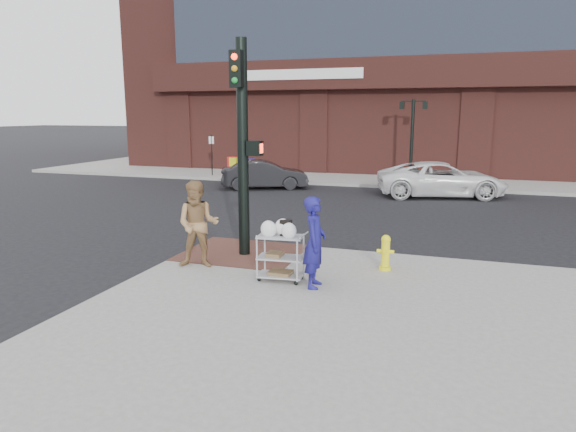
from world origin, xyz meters
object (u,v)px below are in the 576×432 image
(woman_blue, at_px, (315,242))
(traffic_signal_pole, at_px, (243,142))
(fire_hydrant, at_px, (385,252))
(sedan_dark, at_px, (265,175))
(pedestrian_tan, at_px, (198,224))
(utility_cart, at_px, (280,253))
(lamp_post, at_px, (412,131))
(minivan_white, at_px, (441,179))

(woman_blue, bearing_deg, traffic_signal_pole, 46.39)
(fire_hydrant, bearing_deg, sedan_dark, 122.11)
(traffic_signal_pole, distance_m, pedestrian_tan, 2.20)
(pedestrian_tan, bearing_deg, utility_cart, -25.65)
(fire_hydrant, bearing_deg, pedestrian_tan, -164.89)
(lamp_post, distance_m, utility_cart, 16.93)
(pedestrian_tan, height_order, utility_cart, pedestrian_tan)
(sedan_dark, bearing_deg, fire_hydrant, -171.31)
(lamp_post, bearing_deg, sedan_dark, -148.27)
(sedan_dark, bearing_deg, woman_blue, -178.53)
(minivan_white, bearing_deg, traffic_signal_pole, 145.67)
(woman_blue, distance_m, minivan_white, 13.38)
(woman_blue, distance_m, sedan_dark, 14.38)
(fire_hydrant, bearing_deg, lamp_post, 93.33)
(utility_cart, bearing_deg, pedestrian_tan, 170.85)
(minivan_white, bearing_deg, pedestrian_tan, 145.17)
(pedestrian_tan, bearing_deg, fire_hydrant, -1.39)
(woman_blue, bearing_deg, lamp_post, -6.68)
(sedan_dark, bearing_deg, utility_cart, 178.92)
(traffic_signal_pole, relative_size, woman_blue, 2.79)
(utility_cart, bearing_deg, sedan_dark, 112.33)
(lamp_post, distance_m, pedestrian_tan, 16.81)
(pedestrian_tan, height_order, fire_hydrant, pedestrian_tan)
(lamp_post, distance_m, traffic_signal_pole, 15.43)
(traffic_signal_pole, bearing_deg, sedan_dark, 108.74)
(sedan_dark, xyz_separation_m, fire_hydrant, (7.21, -11.50, -0.11))
(woman_blue, distance_m, utility_cart, 0.84)
(traffic_signal_pole, height_order, fire_hydrant, traffic_signal_pole)
(lamp_post, bearing_deg, utility_cart, -93.49)
(utility_cart, xyz_separation_m, fire_hydrant, (1.92, 1.39, -0.17))
(lamp_post, bearing_deg, fire_hydrant, -86.67)
(fire_hydrant, bearing_deg, minivan_white, 86.46)
(traffic_signal_pole, xyz_separation_m, minivan_white, (4.10, 11.52, -2.09))
(traffic_signal_pole, distance_m, fire_hydrant, 4.08)
(traffic_signal_pole, xyz_separation_m, utility_cart, (1.45, -1.56, -2.11))
(minivan_white, xyz_separation_m, fire_hydrant, (-0.72, -11.70, -0.19))
(lamp_post, bearing_deg, woman_blue, -90.91)
(pedestrian_tan, bearing_deg, minivan_white, 53.42)
(minivan_white, height_order, utility_cart, minivan_white)
(lamp_post, bearing_deg, traffic_signal_pole, -99.24)
(pedestrian_tan, bearing_deg, traffic_signal_pole, 48.91)
(lamp_post, distance_m, woman_blue, 17.02)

